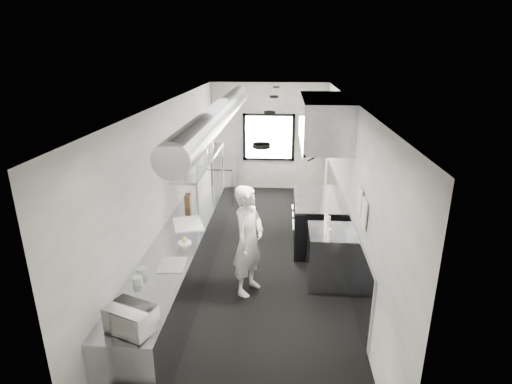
% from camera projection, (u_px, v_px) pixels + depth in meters
% --- Properties ---
extents(floor, '(3.00, 8.00, 0.01)m').
position_uv_depth(floor, '(259.00, 258.00, 7.41)').
color(floor, black).
rests_on(floor, ground).
extents(ceiling, '(3.00, 8.00, 0.01)m').
position_uv_depth(ceiling, '(260.00, 101.00, 6.48)').
color(ceiling, silver).
rests_on(ceiling, wall_back).
extents(wall_back, '(3.00, 0.02, 2.80)m').
position_uv_depth(wall_back, '(269.00, 137.00, 10.71)').
color(wall_back, silver).
rests_on(wall_back, floor).
extents(wall_front, '(3.00, 0.02, 2.80)m').
position_uv_depth(wall_front, '(228.00, 346.00, 3.18)').
color(wall_front, silver).
rests_on(wall_front, floor).
extents(wall_left, '(0.02, 8.00, 2.80)m').
position_uv_depth(wall_left, '(173.00, 183.00, 7.04)').
color(wall_left, silver).
rests_on(wall_left, floor).
extents(wall_right, '(0.02, 8.00, 2.80)m').
position_uv_depth(wall_right, '(348.00, 187.00, 6.85)').
color(wall_right, silver).
rests_on(wall_right, floor).
extents(wall_cladding, '(0.03, 5.50, 1.10)m').
position_uv_depth(wall_cladding, '(341.00, 226.00, 7.41)').
color(wall_cladding, '#9497A2').
rests_on(wall_cladding, wall_right).
extents(hvac_duct, '(0.40, 6.40, 0.40)m').
position_uv_depth(hvac_duct, '(220.00, 113.00, 6.99)').
color(hvac_duct, gray).
rests_on(hvac_duct, ceiling).
extents(service_window, '(1.36, 0.05, 1.25)m').
position_uv_depth(service_window, '(269.00, 137.00, 10.68)').
color(service_window, white).
rests_on(service_window, wall_back).
extents(exhaust_hood, '(0.81, 2.20, 0.88)m').
position_uv_depth(exhaust_hood, '(324.00, 121.00, 7.20)').
color(exhaust_hood, '#9497A2').
rests_on(exhaust_hood, ceiling).
extents(prep_counter, '(0.70, 6.00, 0.90)m').
position_uv_depth(prep_counter, '(189.00, 246.00, 6.86)').
color(prep_counter, '#9497A2').
rests_on(prep_counter, floor).
extents(pass_shelf, '(0.45, 3.00, 0.68)m').
position_uv_depth(pass_shelf, '(201.00, 161.00, 7.92)').
color(pass_shelf, '#9497A2').
rests_on(pass_shelf, prep_counter).
extents(range, '(0.88, 1.60, 0.94)m').
position_uv_depth(range, '(315.00, 221.00, 7.84)').
color(range, black).
rests_on(range, floor).
extents(bottle_station, '(0.65, 0.80, 0.90)m').
position_uv_depth(bottle_station, '(328.00, 257.00, 6.53)').
color(bottle_station, '#9497A2').
rests_on(bottle_station, floor).
extents(far_work_table, '(0.70, 1.20, 0.90)m').
position_uv_depth(far_work_table, '(222.00, 180.00, 10.35)').
color(far_work_table, '#9497A2').
rests_on(far_work_table, floor).
extents(notice_sheet_a, '(0.02, 0.28, 0.38)m').
position_uv_depth(notice_sheet_a, '(360.00, 201.00, 5.65)').
color(notice_sheet_a, silver).
rests_on(notice_sheet_a, wall_right).
extents(notice_sheet_b, '(0.02, 0.28, 0.38)m').
position_uv_depth(notice_sheet_b, '(364.00, 214.00, 5.34)').
color(notice_sheet_b, silver).
rests_on(notice_sheet_b, wall_right).
extents(line_cook, '(0.64, 0.75, 1.73)m').
position_uv_depth(line_cook, '(249.00, 241.00, 6.14)').
color(line_cook, silver).
rests_on(line_cook, floor).
extents(microwave, '(0.54, 0.48, 0.27)m').
position_uv_depth(microwave, '(131.00, 319.00, 4.09)').
color(microwave, silver).
rests_on(microwave, prep_counter).
extents(deli_tub_a, '(0.13, 0.13, 0.09)m').
position_uv_depth(deli_tub_a, '(137.00, 280.00, 4.94)').
color(deli_tub_a, '#A3AD9F').
rests_on(deli_tub_a, prep_counter).
extents(deli_tub_b, '(0.16, 0.16, 0.09)m').
position_uv_depth(deli_tub_b, '(142.00, 271.00, 5.13)').
color(deli_tub_b, '#A3AD9F').
rests_on(deli_tub_b, prep_counter).
extents(newspaper, '(0.36, 0.44, 0.01)m').
position_uv_depth(newspaper, '(172.00, 265.00, 5.37)').
color(newspaper, silver).
rests_on(newspaper, prep_counter).
extents(small_plate, '(0.25, 0.25, 0.02)m').
position_uv_depth(small_plate, '(185.00, 243.00, 5.98)').
color(small_plate, white).
rests_on(small_plate, prep_counter).
extents(pastry, '(0.08, 0.08, 0.08)m').
position_uv_depth(pastry, '(184.00, 240.00, 5.96)').
color(pastry, '#D8C071').
rests_on(pastry, small_plate).
extents(cutting_board, '(0.61, 0.71, 0.02)m').
position_uv_depth(cutting_board, '(188.00, 224.00, 6.62)').
color(cutting_board, white).
rests_on(cutting_board, prep_counter).
extents(knife_block, '(0.12, 0.22, 0.23)m').
position_uv_depth(knife_block, '(188.00, 201.00, 7.32)').
color(knife_block, brown).
rests_on(knife_block, prep_counter).
extents(plate_stack_a, '(0.22, 0.22, 0.25)m').
position_uv_depth(plate_stack_a, '(189.00, 165.00, 7.06)').
color(plate_stack_a, white).
rests_on(plate_stack_a, pass_shelf).
extents(plate_stack_b, '(0.30, 0.30, 0.31)m').
position_uv_depth(plate_stack_b, '(197.00, 156.00, 7.55)').
color(plate_stack_b, white).
rests_on(plate_stack_b, pass_shelf).
extents(plate_stack_c, '(0.29, 0.29, 0.34)m').
position_uv_depth(plate_stack_c, '(202.00, 149.00, 7.96)').
color(plate_stack_c, white).
rests_on(plate_stack_c, pass_shelf).
extents(plate_stack_d, '(0.31, 0.31, 0.41)m').
position_uv_depth(plate_stack_d, '(207.00, 142.00, 8.42)').
color(plate_stack_d, white).
rests_on(plate_stack_d, pass_shelf).
extents(squeeze_bottle_a, '(0.06, 0.06, 0.17)m').
position_uv_depth(squeeze_bottle_a, '(329.00, 234.00, 6.07)').
color(squeeze_bottle_a, white).
rests_on(squeeze_bottle_a, bottle_station).
extents(squeeze_bottle_b, '(0.07, 0.07, 0.16)m').
position_uv_depth(squeeze_bottle_b, '(327.00, 229.00, 6.25)').
color(squeeze_bottle_b, white).
rests_on(squeeze_bottle_b, bottle_station).
extents(squeeze_bottle_c, '(0.07, 0.07, 0.18)m').
position_uv_depth(squeeze_bottle_c, '(327.00, 225.00, 6.36)').
color(squeeze_bottle_c, white).
rests_on(squeeze_bottle_c, bottle_station).
extents(squeeze_bottle_d, '(0.07, 0.07, 0.18)m').
position_uv_depth(squeeze_bottle_d, '(328.00, 222.00, 6.50)').
color(squeeze_bottle_d, white).
rests_on(squeeze_bottle_d, bottle_station).
extents(squeeze_bottle_e, '(0.06, 0.06, 0.18)m').
position_uv_depth(squeeze_bottle_e, '(326.00, 218.00, 6.64)').
color(squeeze_bottle_e, white).
rests_on(squeeze_bottle_e, bottle_station).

